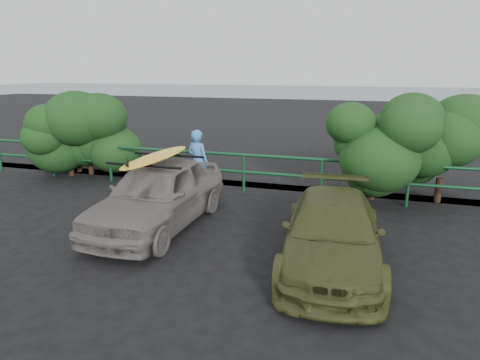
% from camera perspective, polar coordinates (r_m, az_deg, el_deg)
% --- Properties ---
extents(ground, '(80.00, 80.00, 0.00)m').
position_cam_1_polar(ground, '(7.42, -18.73, -11.34)').
color(ground, black).
extents(ocean, '(200.00, 200.00, 0.00)m').
position_cam_1_polar(ocean, '(65.53, 13.88, 11.49)').
color(ocean, '#526064').
rests_on(ocean, ground).
extents(guardrail, '(14.00, 0.08, 1.04)m').
position_cam_1_polar(guardrail, '(11.41, -4.31, 1.27)').
color(guardrail, '#134525').
rests_on(guardrail, ground).
extents(shrub_left, '(3.20, 2.40, 2.34)m').
position_cam_1_polar(shrub_left, '(14.07, -22.34, 5.45)').
color(shrub_left, '#1B4218').
rests_on(shrub_left, ground).
extents(shrub_right, '(3.20, 2.40, 2.40)m').
position_cam_1_polar(shrub_right, '(11.04, 21.66, 3.41)').
color(shrub_right, '#1B4218').
rests_on(shrub_right, ground).
extents(sedan, '(1.67, 4.03, 1.37)m').
position_cam_1_polar(sedan, '(8.83, -10.85, -1.87)').
color(sedan, slate).
rests_on(sedan, ground).
extents(olive_vehicle, '(1.88, 3.98, 1.12)m').
position_cam_1_polar(olive_vehicle, '(7.20, 12.18, -6.80)').
color(olive_vehicle, '#3E431D').
rests_on(olive_vehicle, ground).
extents(man, '(0.70, 0.56, 1.68)m').
position_cam_1_polar(man, '(10.94, -5.61, 2.36)').
color(man, '#4486CE').
rests_on(man, ground).
extents(roof_rack, '(1.60, 1.13, 0.05)m').
position_cam_1_polar(roof_rack, '(8.65, -11.07, 2.64)').
color(roof_rack, black).
rests_on(roof_rack, sedan).
extents(surfboard, '(0.55, 2.51, 0.07)m').
position_cam_1_polar(surfboard, '(8.64, -11.09, 3.05)').
color(surfboard, yellow).
rests_on(surfboard, roof_rack).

